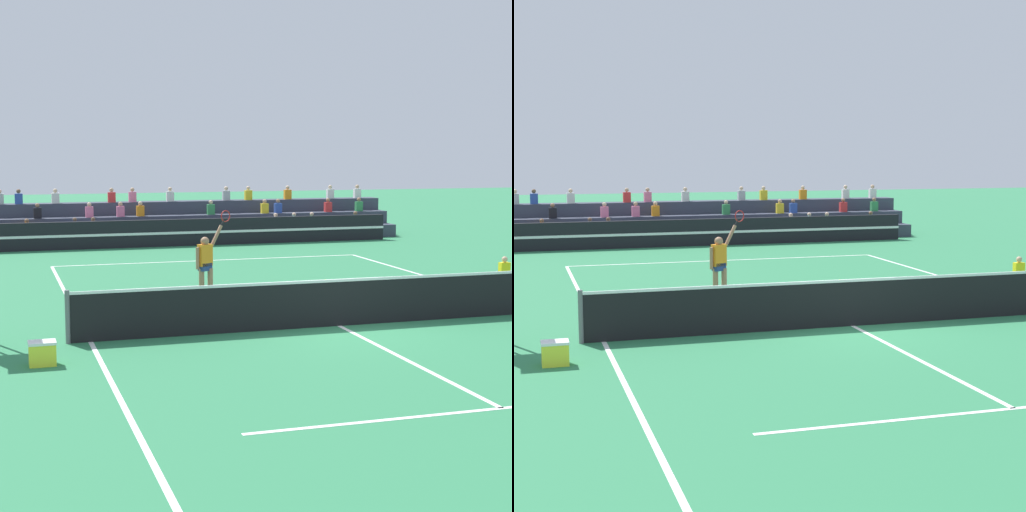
% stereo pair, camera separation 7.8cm
% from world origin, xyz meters
% --- Properties ---
extents(ground_plane, '(120.00, 120.00, 0.00)m').
position_xyz_m(ground_plane, '(0.00, 0.00, 0.00)').
color(ground_plane, '#2D7A4C').
extents(court_lines, '(11.10, 23.90, 0.01)m').
position_xyz_m(court_lines, '(0.00, 0.00, 0.00)').
color(court_lines, white).
rests_on(court_lines, ground).
extents(tennis_net, '(12.00, 0.10, 1.10)m').
position_xyz_m(tennis_net, '(0.00, 0.00, 0.54)').
color(tennis_net, slate).
rests_on(tennis_net, ground).
extents(sponsor_banner_wall, '(18.00, 0.26, 1.10)m').
position_xyz_m(sponsor_banner_wall, '(0.00, 16.75, 0.55)').
color(sponsor_banner_wall, black).
rests_on(sponsor_banner_wall, ground).
extents(bleacher_stand, '(20.15, 2.85, 2.28)m').
position_xyz_m(bleacher_stand, '(0.00, 19.28, 0.65)').
color(bleacher_stand, '#383D4C').
rests_on(bleacher_stand, ground).
extents(ball_kid_courtside, '(0.30, 0.36, 0.84)m').
position_xyz_m(ball_kid_courtside, '(6.82, 3.95, 0.33)').
color(ball_kid_courtside, black).
rests_on(ball_kid_courtside, ground).
extents(tennis_player, '(1.09, 0.55, 2.42)m').
position_xyz_m(tennis_player, '(-2.16, 3.69, 0.99)').
color(tennis_player, '#9E7051').
rests_on(tennis_player, ground).
extents(tennis_ball, '(0.07, 0.07, 0.07)m').
position_xyz_m(tennis_ball, '(2.11, 6.13, 0.03)').
color(tennis_ball, '#C6DB33').
rests_on(tennis_ball, ground).
extents(equipment_cooler, '(0.50, 0.38, 0.45)m').
position_xyz_m(equipment_cooler, '(-6.55, -1.67, 0.23)').
color(equipment_cooler, yellow).
rests_on(equipment_cooler, ground).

